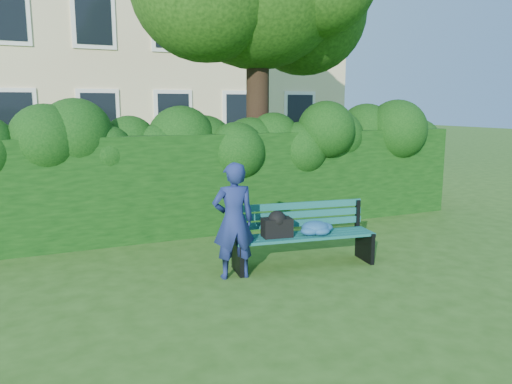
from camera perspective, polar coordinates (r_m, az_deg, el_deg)
name	(u,v)px	position (r m, az deg, el deg)	size (l,w,h in m)	color
ground	(272,260)	(7.57, 1.88, -7.82)	(80.00, 80.00, 0.00)	#2D5318
apartment_building	(112,7)	(21.03, -16.11, 19.67)	(16.00, 8.08, 12.00)	beige
hedge	(221,181)	(9.35, -4.03, 1.24)	(10.00, 1.00, 1.80)	black
park_bench	(301,232)	(7.24, 5.13, -4.53)	(2.12, 0.84, 0.89)	#0D423A
man_reading	(234,221)	(6.65, -2.58, -3.31)	(0.57, 0.38, 1.57)	navy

